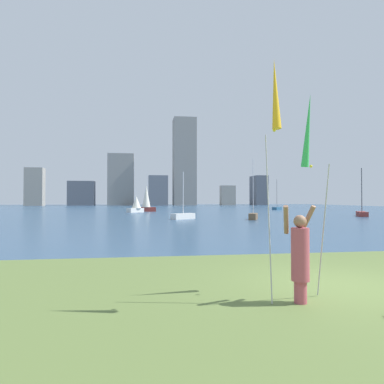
# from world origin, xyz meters

# --- Properties ---
(ground) EXTENTS (120.00, 138.00, 0.12)m
(ground) POSITION_xyz_m (0.00, 50.95, -0.06)
(ground) COLOR #5B7038
(person) EXTENTS (0.66, 0.49, 1.79)m
(person) POSITION_xyz_m (-1.47, -1.17, 0.88)
(person) COLOR #B24C59
(person) RESTS_ON ground
(kite_flag_left) EXTENTS (0.16, 0.64, 4.42)m
(kite_flag_left) POSITION_xyz_m (-2.01, -1.36, 3.66)
(kite_flag_left) COLOR #B2B2B7
(kite_flag_left) RESTS_ON ground
(kite_flag_right) EXTENTS (0.16, 1.06, 4.06)m
(kite_flag_right) POSITION_xyz_m (-0.93, -0.45, 3.25)
(kite_flag_right) COLOR #B2B2B7
(kite_flag_right) RESTS_ON ground
(sailboat_0) EXTENTS (2.50, 2.60, 3.45)m
(sailboat_0) POSITION_xyz_m (-4.96, 43.84, 1.10)
(sailboat_0) COLOR silver
(sailboat_0) RESTS_ON ground
(sailboat_1) EXTENTS (2.55, 1.30, 5.77)m
(sailboat_1) POSITION_xyz_m (-3.39, 47.10, 1.92)
(sailboat_1) COLOR maroon
(sailboat_1) RESTS_ON ground
(sailboat_2) EXTENTS (2.06, 3.07, 5.36)m
(sailboat_2) POSITION_xyz_m (20.00, 28.39, 0.34)
(sailboat_2) COLOR maroon
(sailboat_2) RESTS_ON ground
(sailboat_3) EXTENTS (2.53, 2.24, 4.52)m
(sailboat_3) POSITION_xyz_m (-0.31, 25.91, 0.32)
(sailboat_3) COLOR silver
(sailboat_3) RESTS_ON ground
(sailboat_4) EXTENTS (1.91, 1.74, 5.44)m
(sailboat_4) POSITION_xyz_m (19.87, 52.46, 0.30)
(sailboat_4) COLOR #2D6084
(sailboat_4) RESTS_ON ground
(sailboat_6) EXTENTS (1.42, 2.10, 5.65)m
(sailboat_6) POSITION_xyz_m (6.04, 24.09, 0.36)
(sailboat_6) COLOR brown
(sailboat_6) RESTS_ON ground
(skyline_tower_0) EXTENTS (4.98, 3.39, 10.84)m
(skyline_tower_0) POSITION_xyz_m (-34.11, 97.71, 5.42)
(skyline_tower_0) COLOR gray
(skyline_tower_0) RESTS_ON ground
(skyline_tower_1) EXTENTS (7.76, 4.78, 7.39)m
(skyline_tower_1) POSITION_xyz_m (-22.08, 103.17, 3.69)
(skyline_tower_1) COLOR #565B66
(skyline_tower_1) RESTS_ON ground
(skyline_tower_2) EXTENTS (7.91, 3.24, 15.90)m
(skyline_tower_2) POSITION_xyz_m (-10.27, 102.26, 7.95)
(skyline_tower_2) COLOR gray
(skyline_tower_2) RESTS_ON ground
(skyline_tower_3) EXTENTS (5.72, 4.84, 9.02)m
(skyline_tower_3) POSITION_xyz_m (0.99, 99.02, 4.51)
(skyline_tower_3) COLOR slate
(skyline_tower_3) RESTS_ON ground
(skyline_tower_4) EXTENTS (6.99, 6.43, 27.36)m
(skyline_tower_4) POSITION_xyz_m (9.41, 102.09, 13.68)
(skyline_tower_4) COLOR gray
(skyline_tower_4) RESTS_ON ground
(skyline_tower_5) EXTENTS (4.48, 3.10, 6.16)m
(skyline_tower_5) POSITION_xyz_m (22.79, 99.54, 3.08)
(skyline_tower_5) COLOR gray
(skyline_tower_5) RESTS_ON ground
(skyline_tower_6) EXTENTS (4.02, 7.28, 9.49)m
(skyline_tower_6) POSITION_xyz_m (34.07, 102.64, 4.74)
(skyline_tower_6) COLOR #565B66
(skyline_tower_6) RESTS_ON ground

